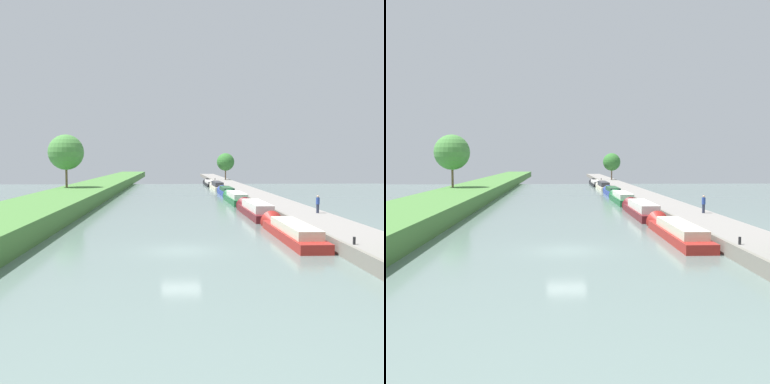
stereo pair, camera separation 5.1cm
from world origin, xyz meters
TOP-DOWN VIEW (x-y plane):
  - ground_plane at (0.00, 0.00)m, footprint 160.00×160.00m
  - right_towpath at (11.92, 0.00)m, footprint 4.32×260.00m
  - stone_quay at (9.64, 0.00)m, footprint 0.25×260.00m
  - narrowboat_red at (8.23, 4.72)m, footprint 2.09×12.72m
  - narrowboat_maroon at (8.12, 18.50)m, footprint 2.16×13.18m
  - narrowboat_green at (8.13, 32.91)m, footprint 2.12×12.94m
  - narrowboat_blue at (8.37, 45.72)m, footprint 1.95×11.79m
  - narrowboat_cream at (8.28, 60.04)m, footprint 1.84×13.86m
  - narrowboat_black at (8.11, 75.05)m, footprint 2.10×15.36m
  - tree_rightbank_midnear at (12.79, 83.19)m, footprint 4.33×4.33m
  - tree_leftbank_downstream at (-16.21, 39.69)m, footprint 5.25×5.25m
  - person_walking at (12.97, 12.69)m, footprint 0.34×0.34m
  - mooring_bollard_near at (10.07, -2.87)m, footprint 0.16×0.16m
  - mooring_bollard_far at (10.07, 81.98)m, footprint 0.16×0.16m

SIDE VIEW (x-z plane):
  - ground_plane at x=0.00m, z-range 0.00..0.00m
  - right_towpath at x=11.92m, z-range 0.00..0.86m
  - narrowboat_black at x=8.11m, z-range -0.54..1.45m
  - stone_quay at x=9.64m, z-range 0.00..0.91m
  - narrowboat_red at x=8.23m, z-range -0.48..1.51m
  - narrowboat_blue at x=8.37m, z-range -0.40..1.54m
  - narrowboat_green at x=8.13m, z-range -0.43..1.64m
  - narrowboat_maroon at x=8.12m, z-range -0.48..1.69m
  - narrowboat_cream at x=8.28m, z-range -0.40..1.70m
  - mooring_bollard_near at x=10.07m, z-range 0.86..1.31m
  - mooring_bollard_far at x=10.07m, z-range 0.86..1.31m
  - person_walking at x=12.97m, z-range 0.91..2.57m
  - tree_rightbank_midnear at x=12.79m, z-range 1.97..8.53m
  - tree_leftbank_downstream at x=-16.21m, z-range 2.98..10.84m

